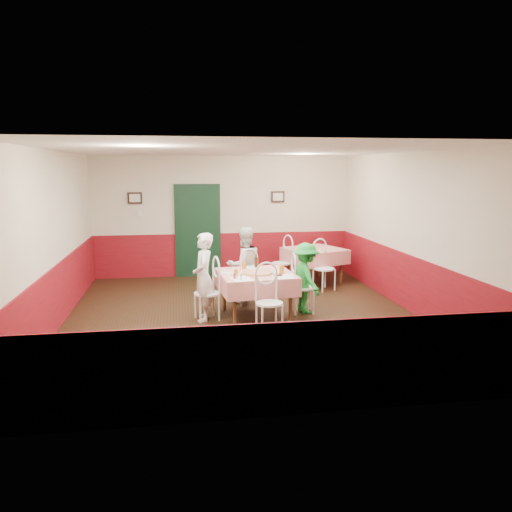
{
  "coord_description": "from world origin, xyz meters",
  "views": [
    {
      "loc": [
        -1.07,
        -8.17,
        2.51
      ],
      "look_at": [
        0.23,
        0.03,
        1.05
      ],
      "focal_mm": 35.0,
      "sensor_mm": 36.0,
      "label": 1
    }
  ],
  "objects": [
    {
      "name": "left_wall",
      "position": [
        -3.0,
        0.0,
        1.4
      ],
      "size": [
        0.1,
        7.0,
        2.8
      ],
      "primitive_type": "cube",
      "color": "beige",
      "rests_on": "ground"
    },
    {
      "name": "wainscot_right",
      "position": [
        2.98,
        0.0,
        0.5
      ],
      "size": [
        0.03,
        7.0,
        1.0
      ],
      "primitive_type": "cube",
      "color": "maroon",
      "rests_on": "ground"
    },
    {
      "name": "pizza",
      "position": [
        0.25,
        -0.05,
        0.78
      ],
      "size": [
        0.53,
        0.53,
        0.03
      ],
      "primitive_type": "cylinder",
      "rotation": [
        0.0,
        0.0,
        0.09
      ],
      "color": "#B74723",
      "rests_on": "main_table"
    },
    {
      "name": "front_wall",
      "position": [
        0.0,
        -3.5,
        1.4
      ],
      "size": [
        6.0,
        0.1,
        2.8
      ],
      "primitive_type": "cube",
      "color": "beige",
      "rests_on": "ground"
    },
    {
      "name": "main_table",
      "position": [
        0.23,
        0.03,
        0.38
      ],
      "size": [
        1.32,
        1.32,
        0.77
      ],
      "primitive_type": "cube",
      "rotation": [
        0.0,
        0.0,
        0.09
      ],
      "color": "red",
      "rests_on": "ground"
    },
    {
      "name": "picture_left",
      "position": [
        -2.0,
        3.45,
        1.85
      ],
      "size": [
        0.32,
        0.03,
        0.26
      ],
      "primitive_type": "cube",
      "color": "black",
      "rests_on": "back_wall"
    },
    {
      "name": "right_wall",
      "position": [
        3.0,
        0.0,
        1.4
      ],
      "size": [
        0.1,
        7.0,
        2.8
      ],
      "primitive_type": "cube",
      "color": "beige",
      "rests_on": "ground"
    },
    {
      "name": "glass_a",
      "position": [
        -0.14,
        -0.25,
        0.82
      ],
      "size": [
        0.07,
        0.07,
        0.13
      ],
      "primitive_type": "cylinder",
      "rotation": [
        0.0,
        0.0,
        0.09
      ],
      "color": "#BF7219",
      "rests_on": "main_table"
    },
    {
      "name": "thermostat",
      "position": [
        -1.9,
        3.45,
        1.5
      ],
      "size": [
        0.1,
        0.03,
        0.1
      ],
      "primitive_type": "cube",
      "color": "white",
      "rests_on": "back_wall"
    },
    {
      "name": "door",
      "position": [
        -0.6,
        3.45,
        1.05
      ],
      "size": [
        0.96,
        0.06,
        2.1
      ],
      "primitive_type": "cube",
      "color": "black",
      "rests_on": "ground"
    },
    {
      "name": "shaker_b",
      "position": [
        -0.09,
        -0.47,
        0.81
      ],
      "size": [
        0.04,
        0.04,
        0.09
      ],
      "primitive_type": "cylinder",
      "rotation": [
        0.0,
        0.0,
        0.09
      ],
      "color": "silver",
      "rests_on": "main_table"
    },
    {
      "name": "wainscot_front",
      "position": [
        0.0,
        -3.48,
        0.5
      ],
      "size": [
        6.0,
        0.03,
        1.0
      ],
      "primitive_type": "cube",
      "color": "maroon",
      "rests_on": "ground"
    },
    {
      "name": "menu_left",
      "position": [
        -0.08,
        -0.41,
        0.76
      ],
      "size": [
        0.38,
        0.46,
        0.0
      ],
      "primitive_type": "cube",
      "rotation": [
        0.0,
        0.0,
        0.23
      ],
      "color": "white",
      "rests_on": "main_table"
    },
    {
      "name": "beer_bottle",
      "position": [
        0.3,
        0.44,
        0.88
      ],
      "size": [
        0.07,
        0.07,
        0.23
      ],
      "primitive_type": "cylinder",
      "rotation": [
        0.0,
        0.0,
        0.09
      ],
      "color": "#381C0A",
      "rests_on": "main_table"
    },
    {
      "name": "chair_right",
      "position": [
        1.08,
        0.11,
        0.45
      ],
      "size": [
        0.45,
        0.45,
        0.9
      ],
      "primitive_type": null,
      "rotation": [
        0.0,
        0.0,
        1.51
      ],
      "color": "white",
      "rests_on": "ground"
    },
    {
      "name": "chair_second_b",
      "position": [
        1.93,
        1.65,
        0.45
      ],
      "size": [
        0.55,
        0.55,
        0.9
      ],
      "primitive_type": null,
      "rotation": [
        0.0,
        0.0,
        0.38
      ],
      "color": "white",
      "rests_on": "ground"
    },
    {
      "name": "ceiling",
      "position": [
        0.0,
        0.0,
        2.8
      ],
      "size": [
        7.0,
        7.0,
        0.0
      ],
      "primitive_type": "plane",
      "color": "white",
      "rests_on": "back_wall"
    },
    {
      "name": "diner_left",
      "position": [
        -0.66,
        -0.05,
        0.73
      ],
      "size": [
        0.39,
        0.56,
        1.47
      ],
      "primitive_type": "imported",
      "rotation": [
        0.0,
        0.0,
        -1.64
      ],
      "color": "gray",
      "rests_on": "ground"
    },
    {
      "name": "chair_near",
      "position": [
        0.31,
        -0.82,
        0.45
      ],
      "size": [
        0.46,
        0.46,
        0.9
      ],
      "primitive_type": null,
      "rotation": [
        0.0,
        0.0,
        0.11
      ],
      "color": "white",
      "rests_on": "ground"
    },
    {
      "name": "glass_c",
      "position": [
        0.07,
        0.4,
        0.82
      ],
      "size": [
        0.08,
        0.08,
        0.13
      ],
      "primitive_type": "cylinder",
      "rotation": [
        0.0,
        0.0,
        0.09
      ],
      "color": "#BF7219",
      "rests_on": "main_table"
    },
    {
      "name": "wainscot_left",
      "position": [
        -2.98,
        0.0,
        0.5
      ],
      "size": [
        0.03,
        7.0,
        1.0
      ],
      "primitive_type": "cube",
      "color": "maroon",
      "rests_on": "ground"
    },
    {
      "name": "plate_right",
      "position": [
        0.64,
        0.07,
        0.77
      ],
      "size": [
        0.27,
        0.27,
        0.01
      ],
      "primitive_type": "cylinder",
      "rotation": [
        0.0,
        0.0,
        0.09
      ],
      "color": "white",
      "rests_on": "main_table"
    },
    {
      "name": "glass_b",
      "position": [
        0.64,
        -0.15,
        0.84
      ],
      "size": [
        0.09,
        0.09,
        0.15
      ],
      "primitive_type": "cylinder",
      "rotation": [
        0.0,
        0.0,
        0.09
      ],
      "color": "#BF7219",
      "rests_on": "main_table"
    },
    {
      "name": "diner_right",
      "position": [
        1.13,
        0.11,
        0.62
      ],
      "size": [
        0.63,
        0.88,
        1.24
      ],
      "primitive_type": "imported",
      "rotation": [
        0.0,
        0.0,
        1.79
      ],
      "color": "gray",
      "rests_on": "ground"
    },
    {
      "name": "diner_far",
      "position": [
        0.16,
        0.93,
        0.72
      ],
      "size": [
        0.83,
        0.74,
        1.44
      ],
      "primitive_type": "imported",
      "rotation": [
        0.0,
        0.0,
        3.46
      ],
      "color": "gray",
      "rests_on": "ground"
    },
    {
      "name": "plate_far",
      "position": [
        0.22,
        0.43,
        0.77
      ],
      "size": [
        0.27,
        0.27,
        0.01
      ],
      "primitive_type": "cylinder",
      "rotation": [
        0.0,
        0.0,
        0.09
      ],
      "color": "white",
      "rests_on": "main_table"
    },
    {
      "name": "shaker_c",
      "position": [
        -0.18,
        -0.38,
        0.81
      ],
      "size": [
        0.04,
        0.04,
        0.09
      ],
      "primitive_type": "cylinder",
      "rotation": [
        0.0,
        0.0,
        0.09
      ],
      "color": "#B23319",
      "rests_on": "main_table"
    },
    {
      "name": "shaker_a",
      "position": [
        -0.15,
        -0.41,
        0.81
      ],
      "size": [
        0.04,
        0.04,
        0.09
      ],
      "primitive_type": "cylinder",
      "rotation": [
        0.0,
        0.0,
        0.09
      ],
      "color": "silver",
      "rests_on": "main_table"
    },
    {
      "name": "chair_left",
      "position": [
        -0.61,
        -0.04,
        0.45
      ],
      "size": [
        0.5,
        0.5,
        0.9
      ],
      "primitive_type": null,
      "rotation": [
        0.0,
        0.0,
        -1.34
      ],
      "color": "white",
      "rests_on": "ground"
    },
    {
      "name": "chair_far",
      "position": [
        0.16,
        0.88,
        0.45
      ],
      "size": [
        0.53,
        0.53,
        0.9
      ],
      "primitive_type": null,
      "rotation": [
        0.0,
        0.0,
        3.46
      ],
      "color": "white",
      "rests_on": "ground"
    },
    {
      "name": "picture_right",
      "position": [
        1.3,
        3.45,
        1.85
      ],
      "size": [
        0.32,
        0.03,
        0.26
      ],
      "primitive_type": "cube",
      "color": "black",
      "rests_on": "back_wall"
    },
    {
      "name": "wallet",
      "position": [
        0.56,
        -0.27,
        0.77
      ],
      "size": [
        0.12,
        0.1,
        0.02
      ],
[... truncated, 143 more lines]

